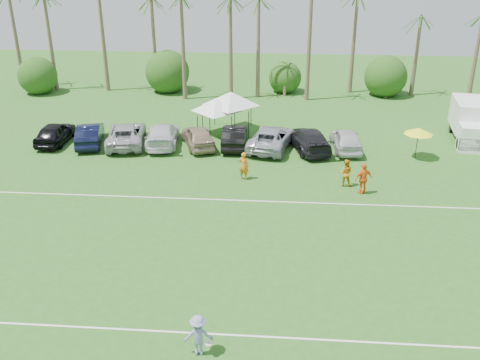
{
  "coord_description": "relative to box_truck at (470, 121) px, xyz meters",
  "views": [
    {
      "loc": [
        5.62,
        -14.7,
        14.28
      ],
      "look_at": [
        3.42,
        13.44,
        1.6
      ],
      "focal_mm": 40.0,
      "sensor_mm": 36.0,
      "label": 1
    }
  ],
  "objects": [
    {
      "name": "palm_tree_6",
      "position": [
        -16.21,
        12.12,
        7.59
      ],
      "size": [
        2.4,
        2.4,
        10.9
      ],
      "color": "brown",
      "rests_on": "ground"
    },
    {
      "name": "palm_tree_9",
      "position": [
        -2.21,
        12.12,
        6.73
      ],
      "size": [
        2.4,
        2.4,
        9.9
      ],
      "color": "brown",
      "rests_on": "ground"
    },
    {
      "name": "parked_car_1",
      "position": [
        -28.99,
        -3.12,
        -0.81
      ],
      "size": [
        2.77,
        5.18,
        1.62
      ],
      "primitive_type": "imported",
      "rotation": [
        0.0,
        0.0,
        3.37
      ],
      "color": "black",
      "rests_on": "ground"
    },
    {
      "name": "palm_tree_8",
      "position": [
        -7.21,
        12.12,
        5.86
      ],
      "size": [
        2.4,
        2.4,
        8.9
      ],
      "color": "brown",
      "rests_on": "ground"
    },
    {
      "name": "bush_tree_3",
      "position": [
        -4.21,
        13.12,
        0.18
      ],
      "size": [
        4.0,
        4.0,
        4.0
      ],
      "color": "brown",
      "rests_on": "ground"
    },
    {
      "name": "palm_tree_1",
      "position": [
        -37.21,
        12.12,
        6.73
      ],
      "size": [
        2.4,
        2.4,
        9.9
      ],
      "color": "brown",
      "rests_on": "ground"
    },
    {
      "name": "palm_tree_10",
      "position": [
        2.79,
        12.12,
        7.59
      ],
      "size": [
        2.4,
        2.4,
        10.9
      ],
      "color": "brown",
      "rests_on": "ground"
    },
    {
      "name": "sideline_player_c",
      "position": [
        -9.38,
        -10.3,
        -0.63
      ],
      "size": [
        1.26,
        0.91,
        1.98
      ],
      "primitive_type": "imported",
      "rotation": [
        0.0,
        0.0,
        3.56
      ],
      "color": "orange",
      "rests_on": "ground"
    },
    {
      "name": "parked_car_8",
      "position": [
        -9.66,
        -2.76,
        -0.81
      ],
      "size": [
        2.24,
        4.88,
        1.62
      ],
      "primitive_type": "imported",
      "rotation": [
        0.0,
        0.0,
        3.21
      ],
      "color": "silver",
      "rests_on": "ground"
    },
    {
      "name": "parked_car_4",
      "position": [
        -20.71,
        -2.95,
        -0.81
      ],
      "size": [
        3.47,
        5.13,
        1.62
      ],
      "primitive_type": "imported",
      "rotation": [
        0.0,
        0.0,
        3.5
      ],
      "color": "#9D876B",
      "rests_on": "ground"
    },
    {
      "name": "canopy_tent_right",
      "position": [
        -18.56,
        0.89,
        1.65
      ],
      "size": [
        4.71,
        4.71,
        3.82
      ],
      "color": "black",
      "rests_on": "ground"
    },
    {
      "name": "sideline_player_a",
      "position": [
        -16.83,
        -8.7,
        -0.68
      ],
      "size": [
        0.79,
        0.66,
        1.87
      ],
      "primitive_type": "imported",
      "rotation": [
        0.0,
        0.0,
        2.79
      ],
      "color": "orange",
      "rests_on": "ground"
    },
    {
      "name": "palm_tree_4",
      "position": [
        -24.21,
        12.12,
        5.86
      ],
      "size": [
        2.4,
        2.4,
        8.9
      ],
      "color": "brown",
      "rests_on": "ground"
    },
    {
      "name": "canopy_tent_left",
      "position": [
        -19.64,
        0.02,
        1.25
      ],
      "size": [
        4.14,
        4.14,
        3.36
      ],
      "color": "black",
      "rests_on": "ground"
    },
    {
      "name": "parked_car_3",
      "position": [
        -23.47,
        -2.68,
        -0.81
      ],
      "size": [
        2.91,
        5.82,
        1.62
      ],
      "primitive_type": "imported",
      "rotation": [
        0.0,
        0.0,
        3.26
      ],
      "color": "silver",
      "rests_on": "ground"
    },
    {
      "name": "parked_car_2",
      "position": [
        -26.23,
        -2.9,
        -0.81
      ],
      "size": [
        3.66,
        6.21,
        1.62
      ],
      "primitive_type": "imported",
      "rotation": [
        0.0,
        0.0,
        3.32
      ],
      "color": "#A9AAAC",
      "rests_on": "ground"
    },
    {
      "name": "parked_car_0",
      "position": [
        -31.75,
        -2.98,
        -0.81
      ],
      "size": [
        1.92,
        4.76,
        1.62
      ],
      "primitive_type": "imported",
      "rotation": [
        0.0,
        0.0,
        3.14
      ],
      "color": "black",
      "rests_on": "ground"
    },
    {
      "name": "bush_tree_2",
      "position": [
        -14.21,
        13.12,
        0.18
      ],
      "size": [
        4.0,
        4.0,
        4.0
      ],
      "color": "brown",
      "rests_on": "ground"
    },
    {
      "name": "field_lines",
      "position": [
        -20.21,
        -17.88,
        -1.61
      ],
      "size": [
        80.0,
        12.1,
        0.01
      ],
      "color": "white",
      "rests_on": "ground"
    },
    {
      "name": "parked_car_5",
      "position": [
        -17.95,
        -2.63,
        -0.81
      ],
      "size": [
        1.79,
        4.95,
        1.62
      ],
      "primitive_type": "imported",
      "rotation": [
        0.0,
        0.0,
        3.16
      ],
      "color": "black",
      "rests_on": "ground"
    },
    {
      "name": "bush_tree_1",
      "position": [
        -26.21,
        13.12,
        0.18
      ],
      "size": [
        4.0,
        4.0,
        4.0
      ],
      "color": "brown",
      "rests_on": "ground"
    },
    {
      "name": "market_umbrella",
      "position": [
        -4.82,
        -4.06,
        0.42
      ],
      "size": [
        2.05,
        2.05,
        2.28
      ],
      "color": "black",
      "rests_on": "ground"
    },
    {
      "name": "sideline_player_b",
      "position": [
        -10.35,
        -9.24,
        -0.72
      ],
      "size": [
        0.95,
        0.78,
        1.79
      ],
      "primitive_type": "imported",
      "rotation": [
        0.0,
        0.0,
        3.02
      ],
      "color": "orange",
      "rests_on": "ground"
    },
    {
      "name": "palm_tree_5",
      "position": [
        -20.21,
        12.12,
        6.73
      ],
      "size": [
        2.4,
        2.4,
        9.9
      ],
      "color": "brown",
      "rests_on": "ground"
    },
    {
      "name": "parked_car_6",
      "position": [
        -15.18,
        -2.86,
        -0.81
      ],
      "size": [
        3.9,
        6.28,
        1.62
      ],
      "primitive_type": "imported",
      "rotation": [
        0.0,
        0.0,
        2.92
      ],
      "color": "#A3A5AD",
      "rests_on": "ground"
    },
    {
      "name": "palm_tree_0",
      "position": [
        -42.21,
        12.12,
        5.86
      ],
      "size": [
        2.4,
        2.4,
        8.9
      ],
      "color": "brown",
      "rests_on": "ground"
    },
    {
      "name": "parked_car_7",
      "position": [
        -12.42,
        -2.94,
        -0.81
      ],
      "size": [
        3.66,
        5.99,
        1.62
      ],
      "primitive_type": "imported",
      "rotation": [
        0.0,
        0.0,
        3.41
      ],
      "color": "black",
      "rests_on": "ground"
    },
    {
      "name": "frisbee_player",
      "position": [
        -17.36,
        -25.0,
        -0.76
      ],
      "size": [
        1.19,
        0.79,
        1.72
      ],
      "rotation": [
        0.0,
        0.0,
        3.28
      ],
      "color": "#8586BC",
      "rests_on": "ground"
    },
    {
      "name": "bush_tree_0",
      "position": [
        -39.21,
        13.12,
        0.18
      ],
      "size": [
        4.0,
        4.0,
        4.0
      ],
      "color": "brown",
      "rests_on": "ground"
    },
    {
      "name": "box_truck",
      "position": [
        0.0,
        0.0,
        0.0
      ],
      "size": [
        2.97,
        6.11,
        3.03
      ],
      "rotation": [
        0.0,
        0.0,
        -0.13
      ],
      "color": "white",
      "rests_on": "ground"
    }
  ]
}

